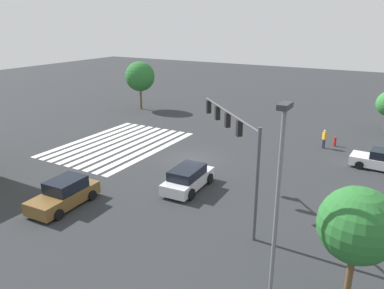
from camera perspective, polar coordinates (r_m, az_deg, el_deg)
The scene contains 11 objects.
ground_plane at distance 29.74m, azimuth 0.00°, elevation -2.25°, with size 129.71×129.71×0.00m, color #2B2D30.
crosswalk_markings at distance 33.88m, azimuth -11.03°, elevation 0.03°, with size 12.24×8.20×0.01m.
traffic_signal_mast at distance 20.50m, azimuth 6.32°, elevation 1.37°, with size 5.88×5.88×5.87m.
car_0 at distance 24.42m, azimuth -0.62°, elevation -5.16°, with size 4.44×2.19×1.50m.
car_1 at distance 30.93m, azimuth 27.00°, elevation -2.18°, with size 2.14×4.21×1.46m.
car_2 at distance 23.53m, azimuth -18.87°, elevation -7.15°, with size 4.45×2.24×1.62m.
pedestrian at distance 33.98m, azimuth 19.50°, elevation 0.93°, with size 0.41×0.41×1.63m.
street_light_pole_a at distance 13.97m, azimuth 13.03°, elevation -6.53°, with size 0.80×0.36×7.86m.
tree_corner_a at distance 46.34m, azimuth -7.94°, elevation 10.24°, with size 3.56×3.56×5.83m.
tree_corner_b at distance 14.99m, azimuth 23.88°, elevation -11.22°, with size 2.85×2.85×4.93m.
fire_hydrant at distance 34.99m, azimuth 20.95°, elevation 0.44°, with size 0.22×0.22×0.86m.
Camera 1 is at (24.13, 13.86, 10.51)m, focal length 35.00 mm.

